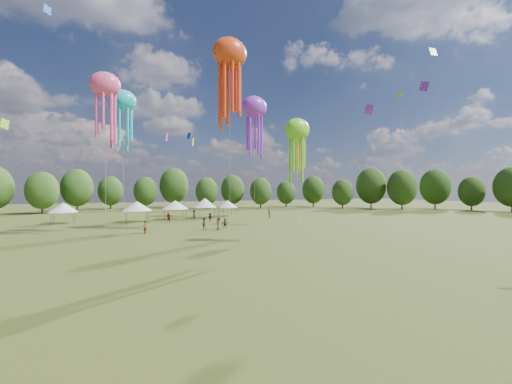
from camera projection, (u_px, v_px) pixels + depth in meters
name	position (u px, v px, depth m)	size (l,w,h in m)	color
ground	(421.00, 306.00, 17.41)	(300.00, 300.00, 0.00)	#384416
spectator_near	(204.00, 224.00, 49.55)	(0.85, 0.66, 1.75)	gray
spectators_far	(212.00, 219.00, 59.28)	(27.95, 22.83, 1.90)	gray
festival_tents	(164.00, 205.00, 65.94)	(37.15, 10.43, 4.32)	#47474C
show_kites	(228.00, 107.00, 55.88)	(34.38, 35.67, 29.14)	#1ACADD
small_kites	(206.00, 33.00, 54.60)	(76.50, 62.49, 42.39)	#1ACADD
treeline	(164.00, 188.00, 72.67)	(201.57, 95.24, 13.43)	#38281C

